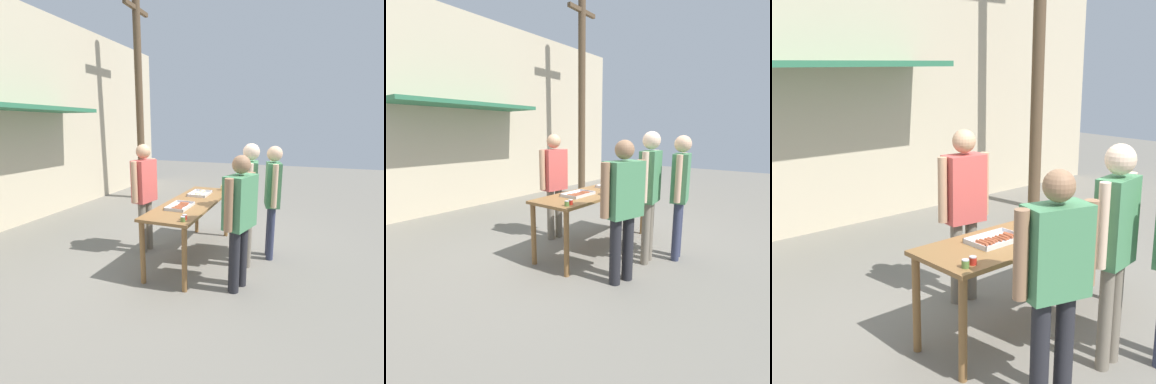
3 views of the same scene
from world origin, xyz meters
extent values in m
plane|color=slate|center=(0.00, 0.00, 0.00)|extent=(24.00, 24.00, 0.00)
cube|color=beige|center=(0.00, 4.00, 2.25)|extent=(12.00, 0.12, 4.50)
cube|color=#2D704C|center=(0.00, 3.45, 2.40)|extent=(3.20, 1.00, 0.08)
cube|color=brown|center=(0.00, 0.00, 0.89)|extent=(2.24, 0.73, 0.04)
cylinder|color=brown|center=(-1.05, -0.30, 0.44)|extent=(0.07, 0.07, 0.87)
cylinder|color=brown|center=(1.05, -0.30, 0.44)|extent=(0.07, 0.07, 0.87)
cylinder|color=brown|center=(-1.05, 0.30, 0.44)|extent=(0.07, 0.07, 0.87)
cylinder|color=brown|center=(1.05, 0.30, 0.44)|extent=(0.07, 0.07, 0.87)
cube|color=silver|center=(-0.39, 0.04, 0.91)|extent=(0.48, 0.30, 0.01)
cube|color=silver|center=(-0.39, -0.11, 0.94)|extent=(0.48, 0.01, 0.03)
cube|color=silver|center=(-0.39, 0.18, 0.94)|extent=(0.48, 0.01, 0.03)
cube|color=silver|center=(-0.63, 0.04, 0.94)|extent=(0.01, 0.30, 0.03)
cube|color=silver|center=(-0.16, 0.04, 0.94)|extent=(0.01, 0.30, 0.03)
cylinder|color=#A34C2D|center=(-0.59, 0.03, 0.93)|extent=(0.03, 0.12, 0.03)
cylinder|color=#A34C2D|center=(-0.55, 0.04, 0.93)|extent=(0.03, 0.14, 0.03)
cylinder|color=#A34C2D|center=(-0.50, 0.04, 0.93)|extent=(0.04, 0.14, 0.03)
cylinder|color=#A34C2D|center=(-0.46, 0.03, 0.93)|extent=(0.03, 0.11, 0.03)
cylinder|color=#A34C2D|center=(-0.42, 0.04, 0.93)|extent=(0.03, 0.11, 0.02)
cylinder|color=#A34C2D|center=(-0.37, 0.03, 0.93)|extent=(0.02, 0.11, 0.02)
cylinder|color=#A34C2D|center=(-0.33, 0.03, 0.93)|extent=(0.03, 0.13, 0.02)
cylinder|color=#A34C2D|center=(-0.29, 0.03, 0.93)|extent=(0.04, 0.12, 0.03)
cylinder|color=#A34C2D|center=(-0.24, 0.03, 0.93)|extent=(0.04, 0.12, 0.03)
cylinder|color=#A34C2D|center=(-0.20, 0.05, 0.93)|extent=(0.03, 0.14, 0.02)
cube|color=silver|center=(0.49, 0.04, 0.91)|extent=(0.45, 0.32, 0.01)
cube|color=silver|center=(0.49, -0.12, 0.94)|extent=(0.45, 0.01, 0.03)
cube|color=silver|center=(0.49, 0.19, 0.94)|extent=(0.45, 0.01, 0.03)
cube|color=silver|center=(0.27, 0.04, 0.94)|extent=(0.01, 0.32, 0.03)
cube|color=silver|center=(0.71, 0.04, 0.94)|extent=(0.01, 0.32, 0.03)
ellipsoid|color=beige|center=(0.32, 0.03, 0.94)|extent=(0.07, 0.10, 0.04)
ellipsoid|color=beige|center=(0.39, 0.04, 0.94)|extent=(0.07, 0.12, 0.05)
ellipsoid|color=beige|center=(0.45, 0.05, 0.94)|extent=(0.07, 0.11, 0.04)
ellipsoid|color=beige|center=(0.52, 0.04, 0.94)|extent=(0.05, 0.09, 0.03)
ellipsoid|color=beige|center=(0.59, 0.04, 0.94)|extent=(0.06, 0.10, 0.04)
ellipsoid|color=beige|center=(0.66, 0.04, 0.94)|extent=(0.06, 0.10, 0.04)
cylinder|color=#567A38|center=(-0.99, -0.25, 0.94)|extent=(0.06, 0.06, 0.06)
cylinder|color=#B2B2B7|center=(-0.99, -0.25, 0.97)|extent=(0.06, 0.06, 0.01)
cylinder|color=#B22319|center=(-0.90, -0.24, 0.94)|extent=(0.06, 0.06, 0.06)
cylinder|color=#B2B2B7|center=(-0.90, -0.24, 0.97)|extent=(0.06, 0.06, 0.01)
cylinder|color=#DBC67A|center=(0.97, -0.24, 0.96)|extent=(0.09, 0.09, 0.09)
cylinder|color=#756B5B|center=(-0.18, 0.81, 0.43)|extent=(0.12, 0.12, 0.86)
cylinder|color=#756B5B|center=(0.00, 0.78, 0.43)|extent=(0.12, 0.12, 0.86)
cube|color=#C64C47|center=(-0.09, 0.79, 1.20)|extent=(0.43, 0.27, 0.68)
sphere|color=tan|center=(-0.09, 0.79, 1.67)|extent=(0.23, 0.23, 0.23)
cylinder|color=tan|center=(-0.34, 0.82, 1.22)|extent=(0.09, 0.09, 0.65)
cylinder|color=tan|center=(0.16, 0.76, 1.22)|extent=(0.09, 0.09, 0.65)
cylinder|color=#232328|center=(-0.64, -0.94, 0.42)|extent=(0.14, 0.14, 0.83)
cylinder|color=#232328|center=(-0.84, -0.88, 0.42)|extent=(0.14, 0.14, 0.83)
cube|color=#478456|center=(-0.74, -0.91, 1.16)|extent=(0.51, 0.37, 0.66)
sphere|color=#936B4C|center=(-0.74, -0.91, 1.62)|extent=(0.23, 0.23, 0.23)
cylinder|color=#936B4C|center=(-0.47, -0.99, 1.18)|extent=(0.10, 0.10, 0.63)
cylinder|color=#936B4C|center=(-1.01, -0.83, 1.18)|extent=(0.10, 0.10, 0.63)
cylinder|color=#756B5B|center=(0.08, -0.89, 0.44)|extent=(0.11, 0.11, 0.88)
cylinder|color=#756B5B|center=(-0.09, -0.91, 0.44)|extent=(0.11, 0.11, 0.88)
cube|color=#478456|center=(-0.01, -0.90, 1.23)|extent=(0.40, 0.26, 0.70)
sphere|color=beige|center=(-0.01, -0.90, 1.71)|extent=(0.24, 0.24, 0.24)
cylinder|color=beige|center=(0.22, -0.87, 1.24)|extent=(0.08, 0.08, 0.66)
cylinder|color=beige|center=(-0.24, -0.93, 1.24)|extent=(0.08, 0.08, 0.66)
cylinder|color=brown|center=(3.22, 2.77, 2.85)|extent=(0.20, 0.20, 5.70)
camera|label=1|loc=(-4.26, -1.61, 2.08)|focal=28.00mm
camera|label=2|loc=(-3.75, -2.62, 1.82)|focal=28.00mm
camera|label=3|loc=(-3.48, -3.09, 2.42)|focal=50.00mm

